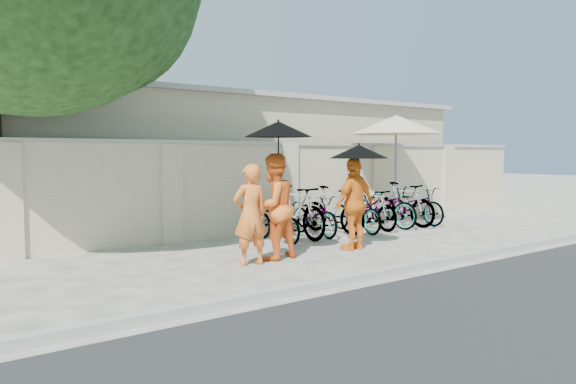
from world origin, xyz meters
TOP-DOWN VIEW (x-y plane):
  - ground at (0.00, 0.00)m, footprint 80.00×80.00m
  - kerb at (0.00, -1.70)m, footprint 40.00×0.16m
  - compound_wall at (1.00, 3.20)m, footprint 20.00×0.30m
  - building_behind at (2.00, 7.00)m, footprint 14.00×6.00m
  - monk_left at (-0.99, 0.24)m, footprint 0.64×0.46m
  - monk_center at (-0.40, 0.41)m, footprint 0.96×0.79m
  - parasol_center at (-0.35, 0.33)m, footprint 1.16×1.16m
  - monk_right at (1.38, 0.25)m, footprint 1.06×0.56m
  - parasol_right at (1.40, 0.17)m, footprint 1.11×1.11m
  - patio_umbrella at (4.74, 2.22)m, footprint 2.90×2.90m
  - bike_0 at (0.83, 1.94)m, footprint 0.67×1.66m
  - bike_1 at (1.39, 2.02)m, footprint 0.56×1.92m
  - bike_2 at (1.95, 2.07)m, footprint 0.83×1.80m
  - bike_3 at (2.51, 2.08)m, footprint 0.73×1.84m
  - bike_4 at (3.07, 1.91)m, footprint 0.82×1.83m
  - bike_5 at (3.63, 1.96)m, footprint 0.56×1.68m
  - bike_6 at (4.19, 2.11)m, footprint 0.86×2.01m
  - bike_7 at (4.75, 1.97)m, footprint 0.73×1.87m
  - bike_8 at (5.31, 2.05)m, footprint 0.67×1.84m

SIDE VIEW (x-z plane):
  - ground at x=0.00m, z-range 0.00..0.00m
  - kerb at x=0.00m, z-range 0.00..0.12m
  - bike_0 at x=0.83m, z-range 0.00..0.86m
  - bike_2 at x=1.95m, z-range 0.00..0.91m
  - bike_4 at x=3.07m, z-range 0.00..0.93m
  - bike_8 at x=5.31m, z-range 0.00..0.96m
  - bike_5 at x=3.63m, z-range 0.00..1.00m
  - bike_6 at x=4.19m, z-range 0.00..1.03m
  - bike_3 at x=2.51m, z-range 0.00..1.07m
  - bike_7 at x=4.75m, z-range 0.00..1.09m
  - bike_1 at x=1.39m, z-range 0.00..1.15m
  - monk_left at x=-0.99m, z-range 0.00..1.65m
  - monk_right at x=1.38m, z-range 0.00..1.74m
  - monk_center at x=-0.40m, z-range 0.00..1.81m
  - compound_wall at x=1.00m, z-range 0.00..2.00m
  - building_behind at x=2.00m, z-range 0.00..3.20m
  - parasol_right at x=1.40m, z-range 1.35..2.34m
  - parasol_center at x=-0.35m, z-range 1.56..2.88m
  - patio_umbrella at x=4.74m, z-range 1.11..3.88m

